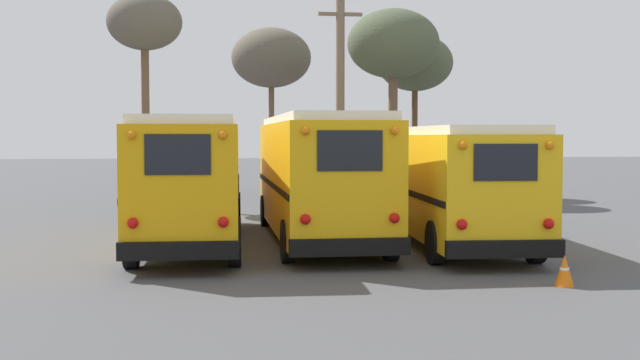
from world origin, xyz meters
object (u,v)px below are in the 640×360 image
bare_tree_3 (271,58)px  school_bus_2 (448,180)px  bare_tree_2 (415,64)px  bare_tree_1 (393,45)px  utility_pole (340,94)px  bare_tree_0 (145,25)px  school_bus_1 (318,174)px  school_bus_0 (193,176)px  traffic_cone (564,270)px

bare_tree_3 → school_bus_2: bearing=-80.3°
bare_tree_2 → bare_tree_1: bearing=-120.8°
bare_tree_2 → bare_tree_3: bearing=164.8°
school_bus_2 → bare_tree_2: bare_tree_2 is taller
school_bus_2 → bare_tree_2: (3.45, 16.89, 4.54)m
school_bus_2 → bare_tree_3: 19.58m
utility_pole → school_bus_2: bearing=-86.1°
bare_tree_3 → bare_tree_0: bearing=-127.7°
school_bus_1 → utility_pole: size_ratio=1.14×
school_bus_0 → bare_tree_2: bare_tree_2 is taller
bare_tree_0 → bare_tree_3: 8.86m
utility_pole → bare_tree_2: size_ratio=1.16×
bare_tree_1 → traffic_cone: bearing=-93.8°
bare_tree_1 → school_bus_2: bearing=-97.1°
school_bus_0 → bare_tree_2: (10.00, 16.12, 4.42)m
school_bus_0 → bare_tree_0: bare_tree_0 is taller
bare_tree_0 → bare_tree_1: bare_tree_1 is taller
school_bus_0 → bare_tree_1: 16.40m
school_bus_1 → bare_tree_0: 13.09m
bare_tree_3 → traffic_cone: size_ratio=13.51×
school_bus_0 → bare_tree_0: bearing=100.6°
school_bus_0 → school_bus_1: bearing=3.3°
bare_tree_3 → school_bus_0: bearing=-100.6°
bare_tree_0 → bare_tree_2: (12.04, 5.19, -0.86)m
utility_pole → bare_tree_3: (-2.34, 6.35, 2.02)m
traffic_cone → bare_tree_3: bearing=98.3°
bare_tree_1 → bare_tree_2: bearing=59.2°
utility_pole → bare_tree_0: 8.18m
school_bus_1 → bare_tree_0: (-5.32, 10.74, 5.25)m
school_bus_1 → school_bus_2: school_bus_1 is taller
bare_tree_3 → school_bus_1: bearing=-90.3°
bare_tree_0 → utility_pole: bearing=4.7°
bare_tree_0 → bare_tree_1: 10.60m
bare_tree_1 → bare_tree_2: (1.71, 2.86, -0.51)m
bare_tree_0 → bare_tree_3: (5.41, 6.99, -0.54)m
school_bus_2 → utility_pole: bearing=93.9°
traffic_cone → bare_tree_0: bearing=116.9°
school_bus_1 → bare_tree_2: 17.84m
school_bus_1 → utility_pole: 11.95m
school_bus_1 → bare_tree_3: (0.09, 17.74, 4.72)m
school_bus_0 → bare_tree_0: (-2.04, 10.93, 5.28)m
school_bus_1 → bare_tree_0: size_ratio=1.21×
school_bus_2 → bare_tree_3: size_ratio=1.20×
bare_tree_1 → bare_tree_3: bearing=136.5°
school_bus_1 → bare_tree_2: bare_tree_2 is taller
school_bus_2 → bare_tree_0: bearing=126.3°
bare_tree_2 → bare_tree_3: 6.88m
school_bus_1 → bare_tree_2: (6.72, 15.93, 4.39)m
school_bus_2 → bare_tree_3: bare_tree_3 is taller
school_bus_1 → bare_tree_2: bearing=67.1°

